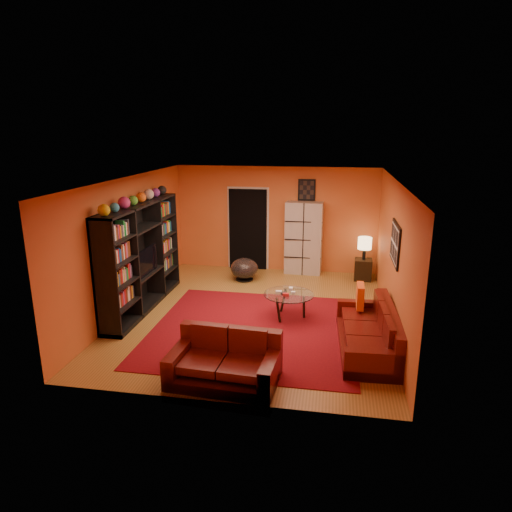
% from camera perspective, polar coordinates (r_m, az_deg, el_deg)
% --- Properties ---
extents(floor, '(6.00, 6.00, 0.00)m').
position_cam_1_polar(floor, '(8.95, -0.12, -7.26)').
color(floor, olive).
rests_on(floor, ground).
extents(ceiling, '(6.00, 6.00, 0.00)m').
position_cam_1_polar(ceiling, '(8.29, -0.13, 9.53)').
color(ceiling, white).
rests_on(ceiling, wall_back).
extents(wall_back, '(6.00, 0.00, 6.00)m').
position_cam_1_polar(wall_back, '(11.42, 2.48, 4.62)').
color(wall_back, '#CB612C').
rests_on(wall_back, floor).
extents(wall_front, '(6.00, 0.00, 6.00)m').
position_cam_1_polar(wall_front, '(5.75, -5.35, -6.77)').
color(wall_front, '#CB612C').
rests_on(wall_front, floor).
extents(wall_left, '(0.00, 6.00, 6.00)m').
position_cam_1_polar(wall_left, '(9.28, -15.52, 1.46)').
color(wall_left, '#CB612C').
rests_on(wall_left, floor).
extents(wall_right, '(0.00, 6.00, 6.00)m').
position_cam_1_polar(wall_right, '(8.48, 16.76, 0.04)').
color(wall_right, '#CB612C').
rests_on(wall_right, floor).
extents(rug, '(3.60, 3.60, 0.01)m').
position_cam_1_polar(rug, '(8.30, -0.28, -9.12)').
color(rug, '#5D0A12').
rests_on(rug, floor).
extents(doorway, '(0.95, 0.10, 2.04)m').
position_cam_1_polar(doorway, '(11.55, -1.01, 3.33)').
color(doorway, black).
rests_on(doorway, floor).
extents(wall_art_right, '(0.03, 1.00, 0.70)m').
position_cam_1_polar(wall_art_right, '(8.11, 17.02, 1.52)').
color(wall_art_right, black).
rests_on(wall_art_right, wall_right).
extents(wall_art_back, '(0.42, 0.03, 0.52)m').
position_cam_1_polar(wall_art_back, '(11.21, 6.36, 8.21)').
color(wall_art_back, black).
rests_on(wall_art_back, wall_back).
extents(entertainment_unit, '(0.45, 3.00, 2.10)m').
position_cam_1_polar(entertainment_unit, '(9.25, -14.15, -0.09)').
color(entertainment_unit, black).
rests_on(entertainment_unit, floor).
extents(tv, '(0.91, 0.12, 0.52)m').
position_cam_1_polar(tv, '(9.17, -14.06, -0.67)').
color(tv, black).
rests_on(tv, entertainment_unit).
extents(sofa, '(0.97, 2.17, 0.85)m').
position_cam_1_polar(sofa, '(7.73, 14.38, -9.30)').
color(sofa, '#490B09').
rests_on(sofa, rug).
extents(loveseat, '(1.58, 1.01, 0.85)m').
position_cam_1_polar(loveseat, '(6.69, -3.81, -12.95)').
color(loveseat, '#490B09').
rests_on(loveseat, rug).
extents(throw_pillow, '(0.12, 0.42, 0.42)m').
position_cam_1_polar(throw_pillow, '(8.29, 12.88, -4.89)').
color(throw_pillow, '#F8591B').
rests_on(throw_pillow, sofa).
extents(coffee_table, '(0.95, 0.95, 0.47)m').
position_cam_1_polar(coffee_table, '(8.65, 4.11, -5.05)').
color(coffee_table, silver).
rests_on(coffee_table, floor).
extents(storage_cabinet, '(0.91, 0.44, 1.78)m').
position_cam_1_polar(storage_cabinet, '(11.24, 5.97, 2.23)').
color(storage_cabinet, '#B1ABA4').
rests_on(storage_cabinet, floor).
extents(bowl_chair, '(0.65, 0.65, 0.53)m').
position_cam_1_polar(bowl_chair, '(10.80, -1.47, -1.58)').
color(bowl_chair, black).
rests_on(bowl_chair, floor).
extents(side_table, '(0.41, 0.41, 0.50)m').
position_cam_1_polar(side_table, '(11.14, 13.23, -1.65)').
color(side_table, black).
rests_on(side_table, floor).
extents(table_lamp, '(0.32, 0.32, 0.53)m').
position_cam_1_polar(table_lamp, '(10.97, 13.44, 1.50)').
color(table_lamp, black).
rests_on(table_lamp, side_table).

